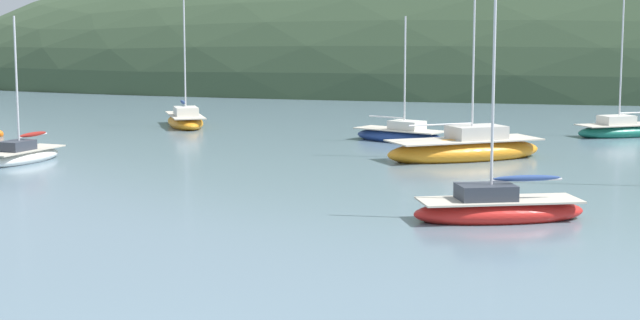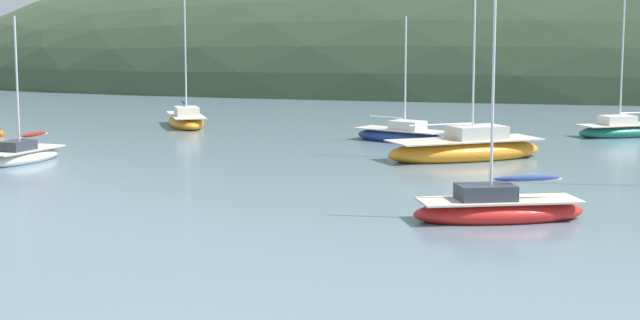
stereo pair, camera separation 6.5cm
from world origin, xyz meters
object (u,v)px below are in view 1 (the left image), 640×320
Objects in this scene: sailboat_grey_yawl at (401,135)px; sailboat_orange_cutter at (185,120)px; sailboat_black_sloop at (22,155)px; sailboat_white_near at (465,149)px; sailboat_navy_dinghy at (622,130)px; sailboat_cream_ketch at (498,209)px.

sailboat_grey_yawl is 14.52m from sailboat_orange_cutter.
sailboat_black_sloop is 19.25m from sailboat_grey_yawl.
sailboat_white_near reaches higher than sailboat_black_sloop.
sailboat_navy_dinghy is 26.10m from sailboat_cream_ketch.
sailboat_cream_ketch is 21.28m from sailboat_grey_yawl.
sailboat_orange_cutter is (2.58, 16.23, 0.05)m from sailboat_black_sloop.
sailboat_white_near reaches higher than sailboat_orange_cutter.
sailboat_grey_yawl is at bearing 33.79° from sailboat_black_sloop.
sailboat_white_near is 20.00m from sailboat_black_sloop.
sailboat_navy_dinghy is 25.23m from sailboat_orange_cutter.
sailboat_white_near is 20.70m from sailboat_orange_cutter.
sailboat_white_near reaches higher than sailboat_cream_ketch.
sailboat_orange_cutter is at bearing 177.60° from sailboat_navy_dinghy.
sailboat_black_sloop is (-19.52, -4.35, -0.13)m from sailboat_white_near.
sailboat_grey_yawl is (-11.79, -4.47, -0.02)m from sailboat_navy_dinghy.
sailboat_cream_ketch is 0.93× the size of sailboat_orange_cutter.
sailboat_cream_ketch is at bearing -25.56° from sailboat_black_sloop.
sailboat_black_sloop is 0.81× the size of sailboat_navy_dinghy.
sailboat_orange_cutter is (-25.21, 1.06, 0.02)m from sailboat_navy_dinghy.
sailboat_white_near is at bearing 95.50° from sailboat_cream_ketch.
sailboat_white_near is 1.56× the size of sailboat_black_sloop.
sailboat_black_sloop is 0.99× the size of sailboat_grey_yawl.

